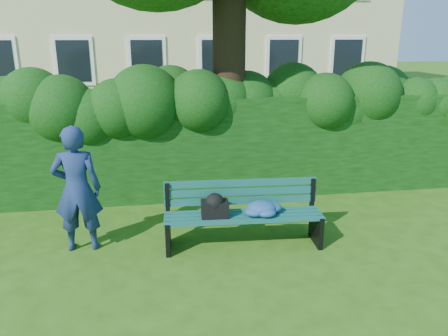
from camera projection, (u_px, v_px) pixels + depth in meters
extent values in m
plane|color=#275712|center=(230.00, 244.00, 6.19)|extent=(80.00, 80.00, 0.00)
cube|color=white|center=(74.00, 61.00, 14.50)|extent=(1.30, 0.08, 1.60)
cube|color=black|center=(74.00, 61.00, 14.46)|extent=(1.05, 0.04, 1.35)
cube|color=white|center=(147.00, 60.00, 14.85)|extent=(1.30, 0.08, 1.60)
cube|color=black|center=(147.00, 61.00, 14.81)|extent=(1.05, 0.04, 1.35)
cube|color=white|center=(217.00, 60.00, 15.20)|extent=(1.30, 0.08, 1.60)
cube|color=black|center=(217.00, 60.00, 15.17)|extent=(1.05, 0.04, 1.35)
cube|color=white|center=(283.00, 59.00, 15.56)|extent=(1.30, 0.08, 1.60)
cube|color=black|center=(284.00, 59.00, 15.52)|extent=(1.05, 0.04, 1.35)
cube|color=white|center=(347.00, 59.00, 15.91)|extent=(1.30, 0.08, 1.60)
cube|color=black|center=(347.00, 59.00, 15.87)|extent=(1.05, 0.04, 1.35)
cube|color=black|center=(211.00, 145.00, 8.00)|extent=(10.00, 1.00, 1.80)
cylinder|color=black|center=(229.00, 56.00, 7.56)|extent=(0.57, 0.57, 4.99)
cube|color=#0D453E|center=(245.00, 221.00, 5.84)|extent=(2.18, 0.22, 0.04)
cube|color=#0D453E|center=(244.00, 218.00, 5.96)|extent=(2.18, 0.22, 0.04)
cube|color=#0D453E|center=(243.00, 214.00, 6.07)|extent=(2.18, 0.22, 0.04)
cube|color=#0D453E|center=(242.00, 211.00, 6.19)|extent=(2.18, 0.22, 0.04)
cube|color=#0D453E|center=(241.00, 200.00, 6.22)|extent=(2.18, 0.15, 0.10)
cube|color=#0D453E|center=(241.00, 192.00, 6.19)|extent=(2.18, 0.15, 0.10)
cube|color=#0D453E|center=(241.00, 183.00, 6.17)|extent=(2.18, 0.15, 0.10)
cube|color=black|center=(168.00, 235.00, 5.98)|extent=(0.09, 0.50, 0.44)
cube|color=black|center=(167.00, 199.00, 6.10)|extent=(0.06, 0.06, 0.45)
cube|color=black|center=(167.00, 221.00, 5.87)|extent=(0.08, 0.42, 0.05)
cube|color=black|center=(316.00, 228.00, 6.18)|extent=(0.09, 0.50, 0.44)
cube|color=black|center=(312.00, 193.00, 6.30)|extent=(0.06, 0.06, 0.45)
cube|color=black|center=(318.00, 215.00, 6.07)|extent=(0.08, 0.42, 0.05)
cube|color=white|center=(216.00, 217.00, 5.92)|extent=(0.19, 0.14, 0.02)
cube|color=black|center=(215.00, 209.00, 5.94)|extent=(0.38, 0.26, 0.22)
imported|color=navy|center=(77.00, 189.00, 5.82)|extent=(0.64, 0.42, 1.74)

